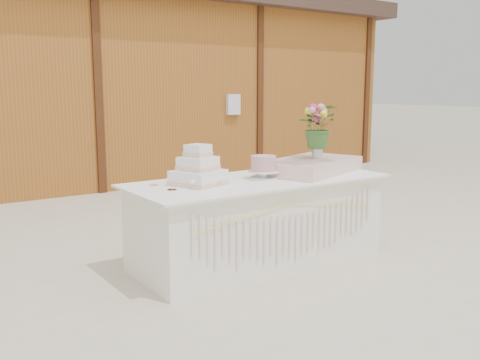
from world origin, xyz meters
name	(u,v)px	position (x,y,z in m)	size (l,w,h in m)	color
ground	(258,261)	(0.00, 0.00, 0.00)	(80.00, 80.00, 0.00)	beige
barn	(57,83)	(-0.01, 5.99, 1.68)	(12.60, 4.60, 3.30)	#90561E
cake_table	(259,220)	(0.00, 0.00, 0.39)	(2.40, 1.00, 0.77)	white
wedding_cake	(198,171)	(-0.59, 0.07, 0.89)	(0.49, 0.49, 0.34)	white
pink_cake_stand	(264,166)	(0.05, 0.00, 0.89)	(0.29, 0.29, 0.21)	white
satin_runner	(311,166)	(0.65, 0.02, 0.84)	(1.04, 0.60, 0.13)	#FFD6CD
flower_vase	(317,151)	(0.76, 0.06, 0.97)	(0.11, 0.11, 0.14)	silver
bouquet	(318,122)	(0.76, 0.06, 1.26)	(0.38, 0.33, 0.43)	#315B24
loose_flowers	(158,187)	(-0.95, 0.11, 0.78)	(0.15, 0.37, 0.02)	#D07F94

